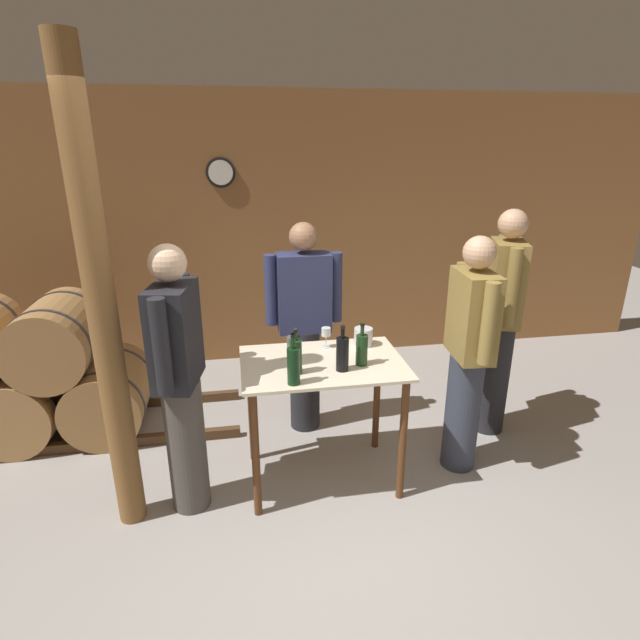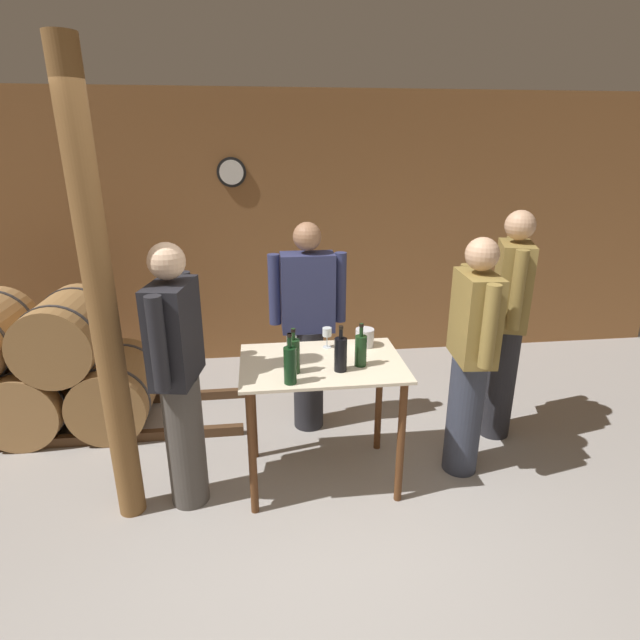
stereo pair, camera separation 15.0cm
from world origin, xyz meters
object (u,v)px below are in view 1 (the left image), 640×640
wine_bottle_far_left (293,365)px  wine_glass_near_left (292,343)px  wine_bottle_left (296,356)px  person_visitor_with_scarf (501,320)px  person_visitor_near_door (180,378)px  person_host (304,325)px  wine_glass_near_center (326,333)px  ice_bucket (363,337)px  person_visitor_bearded (469,352)px  wooden_post (102,313)px  wine_bottle_right (362,349)px  wine_bottle_center (342,353)px

wine_bottle_far_left → wine_glass_near_left: bearing=84.7°
wine_bottle_left → person_visitor_with_scarf: bearing=17.9°
person_visitor_with_scarf → person_visitor_near_door: (-2.33, -0.52, -0.04)m
person_host → wine_glass_near_center: bearing=-79.5°
wine_glass_near_center → person_visitor_with_scarf: 1.39m
ice_bucket → person_visitor_near_door: (-1.21, -0.35, -0.04)m
person_visitor_with_scarf → person_host: bearing=168.4°
wine_glass_near_left → wine_glass_near_center: 0.29m
person_visitor_with_scarf → person_visitor_near_door: size_ratio=1.04×
wine_glass_near_left → person_visitor_bearded: bearing=-5.4°
wine_bottle_far_left → person_visitor_near_door: 0.69m
wooden_post → wine_bottle_left: 1.11m
wine_bottle_right → person_host: bearing=108.2°
wine_bottle_right → wine_glass_near_center: (-0.17, 0.32, -0.00)m
wine_bottle_far_left → wine_bottle_left: wine_bottle_far_left is taller
wine_glass_near_left → wooden_post: bearing=-165.4°
wine_bottle_left → person_visitor_bearded: size_ratio=0.17×
wine_glass_near_left → person_visitor_near_door: bearing=-162.7°
person_host → person_visitor_bearded: size_ratio=1.00×
wine_bottle_far_left → wine_glass_near_center: wine_bottle_far_left is taller
wine_bottle_right → ice_bucket: size_ratio=2.20×
wine_bottle_right → wine_glass_near_left: 0.46m
wooden_post → wine_glass_near_left: 1.15m
wine_bottle_right → person_visitor_with_scarf: (1.21, 0.48, -0.05)m
person_host → wine_glass_near_left: bearing=-105.3°
wine_bottle_center → wine_bottle_right: wine_bottle_center is taller
wine_bottle_left → ice_bucket: 0.63m
wooden_post → wine_bottle_left: bearing=2.7°
wine_bottle_left → wine_glass_near_left: wine_bottle_left is taller
wine_glass_near_center → person_host: person_host is taller
wooden_post → wine_glass_near_center: size_ratio=18.81×
wine_glass_near_center → person_visitor_with_scarf: (1.38, 0.16, -0.05)m
person_visitor_bearded → wine_glass_near_left: bearing=174.6°
wine_bottle_far_left → person_visitor_bearded: bearing=11.8°
wooden_post → wine_bottle_right: wooden_post is taller
person_visitor_with_scarf → wine_bottle_far_left: bearing=-158.1°
wine_glass_near_center → person_visitor_near_door: 1.02m
wine_glass_near_left → wine_glass_near_center: wine_glass_near_left is taller
wine_bottle_center → ice_bucket: size_ratio=2.30×
wooden_post → person_host: wooden_post is taller
wine_glass_near_center → wine_bottle_far_left: bearing=-119.3°
wine_bottle_right → person_visitor_bearded: 0.77m
wooden_post → ice_bucket: wooden_post is taller
wine_bottle_left → ice_bucket: bearing=34.9°
wine_bottle_far_left → wine_glass_near_center: size_ratio=2.18×
person_visitor_bearded → ice_bucket: bearing=159.7°
wine_bottle_far_left → wine_glass_near_center: bearing=60.7°
wooden_post → wine_bottle_right: bearing=3.9°
wine_glass_near_center → person_visitor_with_scarf: size_ratio=0.08×
wine_bottle_far_left → wine_bottle_right: (0.46, 0.19, -0.01)m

